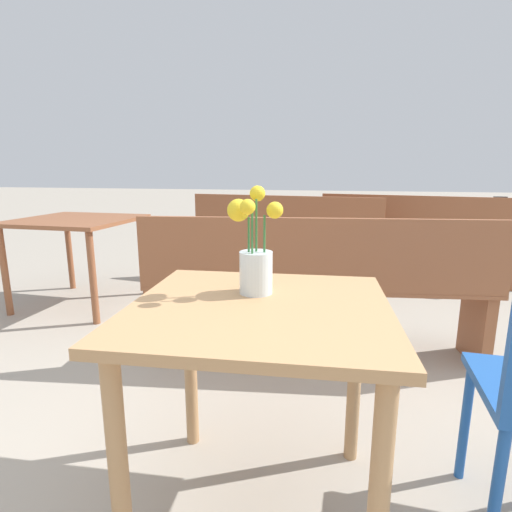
{
  "coord_description": "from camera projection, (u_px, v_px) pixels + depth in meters",
  "views": [
    {
      "loc": [
        0.21,
        -1.09,
        1.1
      ],
      "look_at": [
        -0.03,
        0.11,
        0.83
      ],
      "focal_mm": 28.0,
      "sensor_mm": 36.0,
      "label": 1
    }
  ],
  "objects": [
    {
      "name": "bench_near",
      "position": [
        316.0,
        282.0,
        2.25
      ],
      "size": [
        2.0,
        0.59,
        0.85
      ],
      "color": "brown",
      "rests_on": "ground_plane"
    },
    {
      "name": "table_front",
      "position": [
        260.0,
        343.0,
        1.2
      ],
      "size": [
        0.79,
        0.75,
        0.71
      ],
      "color": "tan",
      "rests_on": "ground_plane"
    },
    {
      "name": "bench_far",
      "position": [
        416.0,
        233.0,
        3.97
      ],
      "size": [
        1.9,
        0.7,
        0.85
      ],
      "color": "brown",
      "rests_on": "ground_plane"
    },
    {
      "name": "flower_vase",
      "position": [
        255.0,
        258.0,
        1.25
      ],
      "size": [
        0.17,
        0.15,
        0.34
      ],
      "color": "silver",
      "rests_on": "table_front"
    },
    {
      "name": "bicycle",
      "position": [
        510.0,
        226.0,
        5.49
      ],
      "size": [
        1.55,
        0.44,
        0.73
      ],
      "color": "black",
      "rests_on": "ground_plane"
    },
    {
      "name": "table_back",
      "position": [
        76.0,
        231.0,
        3.21
      ],
      "size": [
        0.9,
        0.87,
        0.71
      ],
      "color": "brown",
      "rests_on": "ground_plane"
    },
    {
      "name": "ground_plane",
      "position": [
        259.0,
        509.0,
        1.32
      ],
      "size": [
        40.0,
        40.0,
        0.0
      ],
      "primitive_type": "plane",
      "color": "#A39989"
    },
    {
      "name": "bench_middle",
      "position": [
        285.0,
        233.0,
        3.98
      ],
      "size": [
        1.91,
        0.6,
        0.85
      ],
      "color": "brown",
      "rests_on": "ground_plane"
    }
  ]
}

